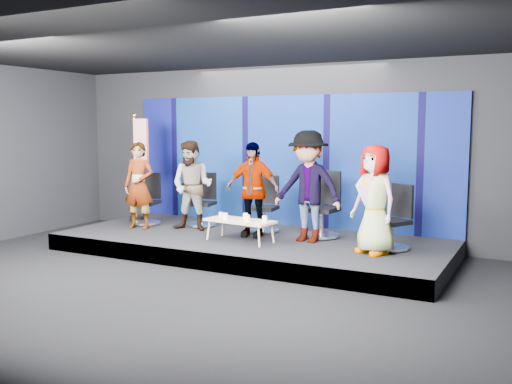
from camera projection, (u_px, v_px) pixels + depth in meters
The scene contains 21 objects.
ground at pixel (170, 287), 8.17m from camera, with size 10.00×10.00×0.00m, color black.
room_walls at pixel (167, 117), 7.89m from camera, with size 10.02×8.02×3.51m.
riser at pixel (251, 245), 10.36m from camera, with size 7.00×3.00×0.30m, color black.
backdrop at pixel (285, 161), 11.47m from camera, with size 7.00×0.08×2.60m, color #0A064C.
chair_a at pixel (147, 207), 11.62m from camera, with size 0.68×0.68×1.04m.
panelist_a at pixel (139, 186), 11.07m from camera, with size 0.62×0.40×1.69m, color black.
chair_b at pixel (203, 209), 11.43m from camera, with size 0.68×0.68×1.06m.
panelist_b at pixel (192, 186), 10.89m from camera, with size 0.84×0.65×1.72m, color black.
chair_c at pixel (265, 213), 10.81m from camera, with size 0.66×0.66×1.06m.
panelist_c at pixel (252, 189), 10.30m from camera, with size 1.01×0.42×1.72m, color black.
chair_d at pixel (323, 216), 10.28m from camera, with size 0.73×0.73×1.19m.
panelist_d at pixel (308, 186), 9.81m from camera, with size 1.24×0.72×1.93m, color black.
chair_e at pixel (394, 228), 9.26m from camera, with size 0.81×0.81×1.06m.
panelist_e at pixel (375, 200), 8.88m from camera, with size 0.84×0.55×1.72m, color black.
coffee_table at pixel (240, 221), 9.90m from camera, with size 1.29×0.68×0.38m.
mug_a at pixel (221, 215), 10.19m from camera, with size 0.07×0.07×0.09m, color white.
mug_b at pixel (225, 216), 9.95m from camera, with size 0.09×0.09×0.11m, color white.
mug_c at pixel (245, 216), 9.97m from camera, with size 0.09×0.09×0.10m, color white.
mug_d at pixel (248, 218), 9.78m from camera, with size 0.08×0.08×0.10m, color white.
mug_e at pixel (265, 219), 9.69m from camera, with size 0.08×0.08×0.10m, color white.
flag_stand at pixel (139, 165), 11.82m from camera, with size 0.52×0.30×2.26m.
Camera 1 is at (4.76, -6.49, 2.32)m, focal length 40.00 mm.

